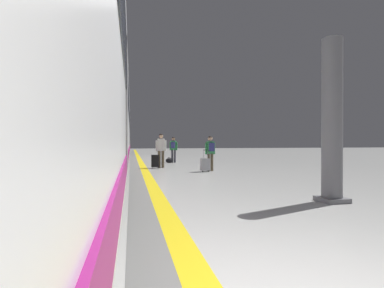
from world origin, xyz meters
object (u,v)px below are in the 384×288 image
Objects in this scene: passenger_near at (210,150)px; high_speed_train at (84,106)px; passenger_far at (161,148)px; suitcase_far at (155,161)px; duffel_bag_mid at (169,160)px; passenger_mid at (173,147)px; suitcase_near at (205,165)px; platform_pillar at (332,124)px.

high_speed_train is at bearing -153.38° from passenger_near.
passenger_near is 0.91× the size of passenger_far.
suitcase_far is at bearing 140.00° from passenger_near.
passenger_mid is at bearing 38.78° from duffel_bag_mid.
passenger_near is (5.06, 2.54, -1.56)m from high_speed_train.
passenger_mid is at bearing 94.86° from suitcase_near.
platform_pillar reaches higher than passenger_far.
duffel_bag_mid is at bearing 72.19° from suitcase_far.
suitcase_near is 2.23× the size of duffel_bag_mid.
passenger_far is (3.04, 4.74, -1.48)m from high_speed_train.
high_speed_train is 5.83m from passenger_far.
suitcase_near is at bearing -55.68° from passenger_far.
duffel_bag_mid is 3.86m from suitcase_far.
duffel_bag_mid is 0.25× the size of passenger_far.
high_speed_train is 35.78× the size of suitcase_near.
suitcase_near is at bearing -81.93° from duffel_bag_mid.
suitcase_far is (2.72, 4.50, -2.14)m from high_speed_train.
high_speed_train is 7.49m from platform_pillar.
passenger_mid is 3.76× the size of duffel_bag_mid.
passenger_near is 5.81m from duffel_bag_mid.
passenger_far is (-0.86, -3.43, 0.87)m from duffel_bag_mid.
suitcase_near is at bearing -85.14° from passenger_mid.
platform_pillar is at bearing -82.76° from passenger_mid.
suitcase_near is 3.09m from passenger_far.
platform_pillar reaches higher than suitcase_near.
passenger_mid reaches higher than duffel_bag_mid.
high_speed_train is 9.35m from duffel_bag_mid.
duffel_bag_mid is (-0.31, -0.25, -0.83)m from passenger_mid.
passenger_near is 5.94m from passenger_mid.
high_speed_train reaches higher than platform_pillar.
passenger_near is at bearing 96.44° from platform_pillar.
passenger_mid is at bearing 97.24° from platform_pillar.
passenger_far is at bearing 124.32° from suitcase_near.
high_speed_train is 5.68m from suitcase_far.
suitcase_near reaches higher than duffel_bag_mid.
duffel_bag_mid is 0.12× the size of platform_pillar.
high_speed_train reaches higher than suitcase_far.
platform_pillar reaches higher than passenger_near.
suitcase_near is at bearing 25.47° from high_speed_train.
high_speed_train reaches higher than passenger_near.
high_speed_train is 9.76× the size of platform_pillar.
high_speed_train reaches higher than duffel_bag_mid.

